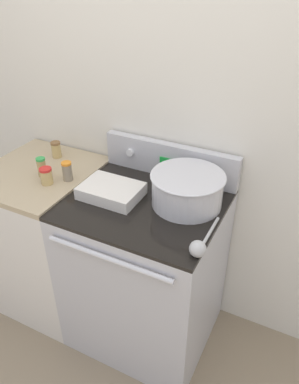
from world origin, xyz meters
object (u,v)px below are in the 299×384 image
Objects in this scene: spice_jar_green_cap at (42,167)px; spice_jar_brown_cap at (56,150)px; spice_jar_red_cap at (46,176)px; ladle at (199,247)px; spice_jar_orange_cap at (67,171)px; casserole_dish at (111,190)px; mixing_bowl at (187,188)px.

spice_jar_brown_cap is (-0.07, 0.21, -0.01)m from spice_jar_green_cap.
spice_jar_brown_cap is (-0.15, 0.26, 0.00)m from spice_jar_red_cap.
ladle is 0.84m from spice_jar_orange_cap.
spice_jar_orange_cap reaches higher than spice_jar_brown_cap.
spice_jar_brown_cap reaches higher than spice_jar_red_cap.
casserole_dish is 0.28m from spice_jar_orange_cap.
mixing_bowl reaches higher than spice_jar_red_cap.
ladle is (0.54, -0.20, -0.00)m from casserole_dish.
mixing_bowl is 3.98× the size of spice_jar_red_cap.
mixing_bowl is 0.86m from spice_jar_brown_cap.
spice_jar_orange_cap reaches higher than spice_jar_red_cap.
spice_jar_green_cap is at bearing -71.34° from spice_jar_brown_cap.
ladle is at bearing -20.44° from casserole_dish.
ladle is 2.91× the size of spice_jar_orange_cap.
casserole_dish is at bearing -163.51° from mixing_bowl.
ladle is 1.11m from spice_jar_brown_cap.
spice_jar_red_cap is (-0.89, 0.14, 0.03)m from ladle.
casserole_dish is 0.57m from ladle.
spice_jar_orange_cap is 0.99× the size of spice_jar_green_cap.
mixing_bowl is 0.73m from spice_jar_red_cap.
ladle is 2.89× the size of spice_jar_green_cap.
spice_jar_brown_cap is at bearing 118.90° from spice_jar_red_cap.
spice_jar_brown_cap is (-1.03, 0.40, 0.03)m from ladle.
spice_jar_green_cap is (-0.15, -0.02, 0.00)m from spice_jar_orange_cap.
spice_jar_orange_cap is 1.10× the size of spice_jar_brown_cap.
mixing_bowl reaches higher than casserole_dish.
spice_jar_red_cap is at bearing -35.91° from spice_jar_green_cap.
casserole_dish is at bearing 9.77° from spice_jar_red_cap.
spice_jar_red_cap is (-0.07, -0.08, -0.01)m from spice_jar_orange_cap.
casserole_dish is 0.97× the size of ladle.
casserole_dish is at bearing -22.17° from spice_jar_brown_cap.
spice_jar_green_cap reaches higher than spice_jar_brown_cap.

